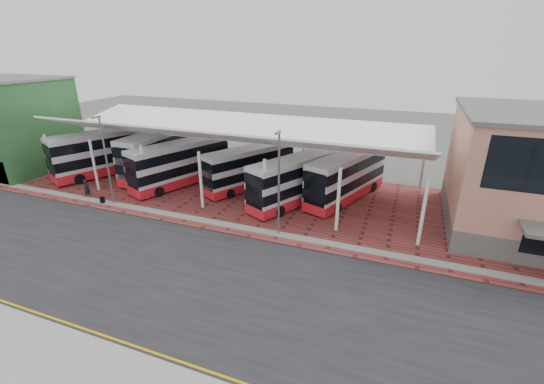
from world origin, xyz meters
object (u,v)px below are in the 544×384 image
object	(u,v)px
bus_0	(107,152)
bus_2	(180,164)
bus_3	(249,168)
bus_4	(298,180)
pedestrian	(87,189)
bus_5	(347,177)
bus_1	(163,152)

from	to	relation	value
bus_0	bus_2	bearing A→B (deg)	23.89
bus_3	bus_4	distance (m)	5.98
bus_2	pedestrian	bearing A→B (deg)	-113.63
bus_4	bus_5	size ratio (longest dim) A/B	0.97
bus_0	bus_4	xyz separation A→B (m)	(22.22, -0.31, -0.26)
bus_5	pedestrian	xyz separation A→B (m)	(-22.85, -8.53, -1.27)
bus_3	bus_4	size ratio (longest dim) A/B	0.95
bus_3	bus_4	world-z (taller)	bus_4
bus_3	bus_0	bearing A→B (deg)	-146.50
bus_4	pedestrian	distance (m)	19.87
pedestrian	bus_0	bearing A→B (deg)	28.73
bus_0	bus_4	bearing A→B (deg)	24.00
bus_0	bus_4	distance (m)	22.22
bus_3	bus_5	bearing A→B (deg)	31.13
bus_0	bus_4	size ratio (longest dim) A/B	1.13
bus_1	bus_2	size ratio (longest dim) A/B	1.09
bus_2	bus_4	xyz separation A→B (m)	(12.59, -0.16, -0.07)
bus_5	pedestrian	distance (m)	24.43
bus_2	bus_4	distance (m)	12.59
bus_0	pedestrian	size ratio (longest dim) A/B	6.60
bus_0	bus_3	xyz separation A→B (m)	(16.55, 1.60, -0.35)
bus_3	bus_1	bearing A→B (deg)	-155.32
bus_2	pedestrian	distance (m)	8.96
bus_0	pedestrian	world-z (taller)	bus_0
bus_5	bus_3	bearing A→B (deg)	-156.98
bus_3	bus_5	xyz separation A→B (m)	(9.65, 0.53, 0.12)
bus_0	bus_5	size ratio (longest dim) A/B	1.09
bus_1	pedestrian	world-z (taller)	bus_1
bus_2	bus_4	world-z (taller)	bus_2
bus_1	bus_3	xyz separation A→B (m)	(10.76, -0.62, -0.40)
pedestrian	bus_1	bearing A→B (deg)	-14.69
bus_4	bus_0	bearing A→B (deg)	-154.43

